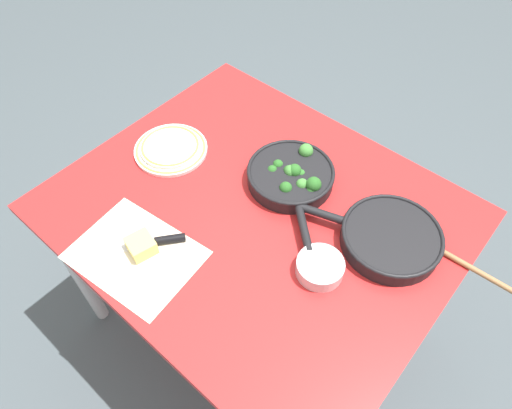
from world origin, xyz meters
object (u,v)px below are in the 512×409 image
at_px(dinner_plate_stack, 170,148).
at_px(wooden_spoon, 448,254).
at_px(skillet_broccoli, 291,176).
at_px(cheese_block, 141,246).
at_px(grater_knife, 150,243).
at_px(prep_bowl_steel, 320,267).
at_px(skillet_eggs, 390,238).

bearing_deg(dinner_plate_stack, wooden_spoon, 14.13).
distance_m(skillet_broccoli, wooden_spoon, 0.49).
bearing_deg(cheese_block, grater_knife, 85.31).
xyz_separation_m(skillet_broccoli, prep_bowl_steel, (0.25, -0.20, -0.01)).
relative_size(skillet_broccoli, skillet_eggs, 0.88).
bearing_deg(wooden_spoon, prep_bowl_steel, 46.59).
xyz_separation_m(skillet_broccoli, skillet_eggs, (0.34, -0.00, -0.00)).
distance_m(dinner_plate_stack, prep_bowl_steel, 0.64).
relative_size(skillet_eggs, dinner_plate_stack, 1.70).
bearing_deg(grater_knife, skillet_broccoli, -160.18).
bearing_deg(cheese_block, prep_bowl_steel, 32.85).
bearing_deg(wooden_spoon, grater_knife, 36.15).
relative_size(skillet_broccoli, dinner_plate_stack, 1.49).
distance_m(wooden_spoon, grater_knife, 0.82).
relative_size(cheese_block, prep_bowl_steel, 0.67).
height_order(skillet_broccoli, dinner_plate_stack, skillet_broccoli).
height_order(cheese_block, prep_bowl_steel, cheese_block).
bearing_deg(skillet_broccoli, dinner_plate_stack, -116.69).
bearing_deg(prep_bowl_steel, wooden_spoon, 48.61).
bearing_deg(skillet_eggs, cheese_block, 24.82).
distance_m(cheese_block, dinner_plate_stack, 0.39).
distance_m(grater_knife, cheese_block, 0.03).
height_order(dinner_plate_stack, prep_bowl_steel, prep_bowl_steel).
height_order(skillet_broccoli, cheese_block, skillet_broccoli).
distance_m(skillet_broccoli, grater_knife, 0.46).
xyz_separation_m(skillet_eggs, prep_bowl_steel, (-0.09, -0.20, -0.00)).
bearing_deg(skillet_broccoli, skillet_eggs, 41.74).
bearing_deg(skillet_eggs, grater_knife, 23.24).
height_order(skillet_broccoli, skillet_eggs, skillet_broccoli).
height_order(wooden_spoon, dinner_plate_stack, dinner_plate_stack).
xyz_separation_m(grater_knife, dinner_plate_stack, (-0.23, 0.29, 0.00)).
relative_size(dinner_plate_stack, prep_bowl_steel, 1.88).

